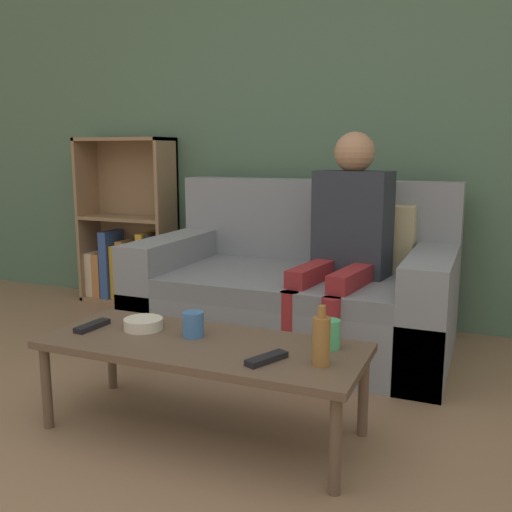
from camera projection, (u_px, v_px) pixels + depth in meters
name	position (u px, v px, depth m)	size (l,w,h in m)	color
wall_back	(351.00, 116.00, 3.54)	(12.00, 0.06, 2.60)	#4C6B56
couch	(297.00, 293.00, 3.23)	(1.70, 0.97, 0.92)	gray
bookshelf	(130.00, 243.00, 4.15)	(0.70, 0.28, 1.18)	#8E7051
coffee_table	(202.00, 351.00, 2.19)	(1.25, 0.50, 0.37)	brown
person_adult	(346.00, 230.00, 2.96)	(0.44, 0.70, 1.19)	maroon
cup_near	(193.00, 324.00, 2.25)	(0.09, 0.09, 0.10)	#3D70B2
cup_far	(330.00, 334.00, 2.11)	(0.07, 0.07, 0.11)	#4CB77A
tv_remote_0	(267.00, 359.00, 1.98)	(0.11, 0.17, 0.02)	black
tv_remote_1	(92.00, 326.00, 2.35)	(0.06, 0.17, 0.02)	black
snack_bowl	(143.00, 324.00, 2.34)	(0.16, 0.16, 0.05)	beige
bottle	(321.00, 340.00, 1.94)	(0.06, 0.06, 0.21)	olive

